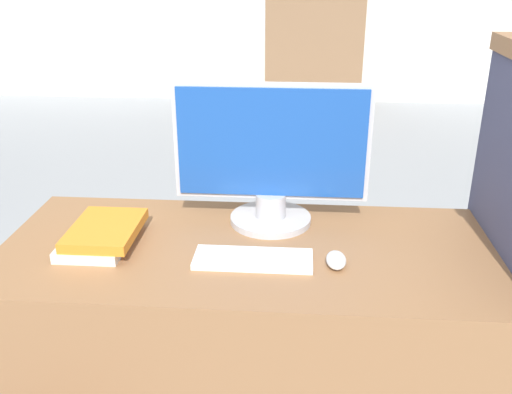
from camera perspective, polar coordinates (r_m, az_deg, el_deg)
name	(u,v)px	position (r m, az deg, el deg)	size (l,w,h in m)	color
desk	(247,355)	(1.86, -0.88, -15.48)	(1.42, 0.65, 0.76)	#8C603D
carrel_divider	(503,282)	(1.80, 23.46, -7.81)	(0.07, 0.66, 1.33)	#474C70
monitor	(271,158)	(1.72, 1.54, 3.93)	(0.59, 0.25, 0.44)	#B7B7BC
keyboard	(253,259)	(1.57, -0.29, -6.24)	(0.32, 0.12, 0.02)	white
mouse	(336,260)	(1.57, 8.01, -6.26)	(0.05, 0.10, 0.03)	silver
book_stack	(102,234)	(1.71, -15.13, -3.60)	(0.21, 0.27, 0.06)	silver
bookshelf_far	(315,12)	(6.38, 5.95, 17.92)	(1.04, 0.32, 2.00)	#846042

